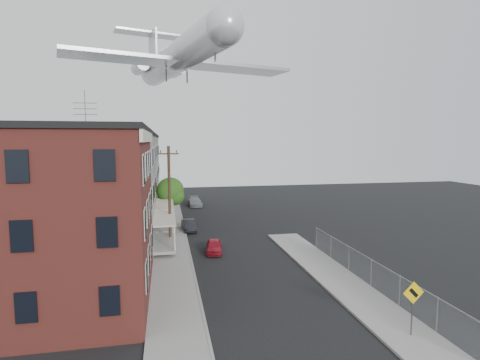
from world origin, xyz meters
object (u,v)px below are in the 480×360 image
at_px(street_tree, 171,192).
at_px(car_far, 195,202).
at_px(warning_sign, 413,300).
at_px(airplane, 177,57).
at_px(car_mid, 189,225).
at_px(utility_pole, 169,194).
at_px(car_near, 214,246).

xyz_separation_m(street_tree, car_far, (3.47, 9.77, -2.81)).
relative_size(warning_sign, car_far, 0.63).
distance_m(warning_sign, airplane, 36.54).
bearing_deg(car_mid, car_far, 78.18).
bearing_deg(street_tree, car_mid, -72.15).
xyz_separation_m(street_tree, car_mid, (1.67, -5.19, -2.86)).
relative_size(warning_sign, utility_pole, 0.31).
bearing_deg(airplane, car_mid, -84.53).
bearing_deg(airplane, car_far, 73.17).
relative_size(car_mid, airplane, 0.12).
distance_m(street_tree, car_mid, 6.16).
xyz_separation_m(car_near, car_mid, (-1.61, 8.18, 0.03)).
relative_size(car_mid, car_far, 0.80).
relative_size(utility_pole, car_near, 2.74).
bearing_deg(car_near, airplane, 106.11).
height_order(street_tree, airplane, airplane).
distance_m(car_mid, airplane, 19.89).
xyz_separation_m(warning_sign, car_mid, (-9.20, 23.75, -1.30)).
bearing_deg(airplane, car_near, -81.43).
bearing_deg(car_far, street_tree, -111.25).
height_order(utility_pole, car_mid, utility_pole).
bearing_deg(street_tree, car_far, 70.43).
bearing_deg(utility_pole, car_near, -43.68).
bearing_deg(car_mid, car_near, -83.83).
height_order(utility_pole, airplane, airplane).
bearing_deg(car_far, car_mid, -98.55).
relative_size(utility_pole, car_mid, 2.53).
height_order(warning_sign, street_tree, street_tree).
bearing_deg(car_near, car_mid, 108.67).
distance_m(utility_pole, street_tree, 10.00).
bearing_deg(warning_sign, car_near, 115.98).
height_order(car_mid, airplane, airplane).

